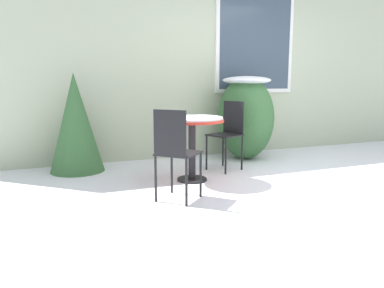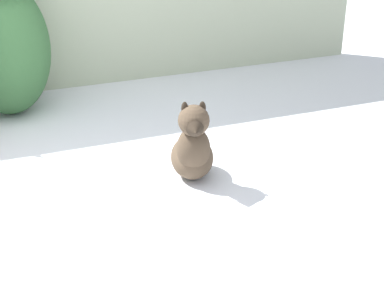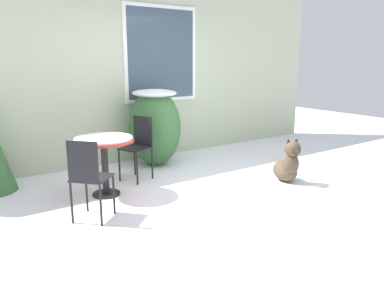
% 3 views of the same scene
% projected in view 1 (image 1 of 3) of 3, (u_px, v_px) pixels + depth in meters
% --- Properties ---
extents(ground_plane, '(16.00, 16.00, 0.00)m').
position_uv_depth(ground_plane, '(319.00, 187.00, 4.15)').
color(ground_plane, white).
extents(house_wall, '(8.00, 0.10, 2.97)m').
position_uv_depth(house_wall, '(232.00, 59.00, 5.93)').
color(house_wall, '#B2BC9E').
rests_on(house_wall, ground_plane).
extents(shrub_left, '(0.82, 0.89, 1.24)m').
position_uv_depth(shrub_left, '(246.00, 116.00, 5.59)').
color(shrub_left, '#386638').
rests_on(shrub_left, ground_plane).
extents(evergreen_bush, '(0.69, 0.69, 1.27)m').
position_uv_depth(evergreen_bush, '(76.00, 123.00, 4.80)').
color(evergreen_bush, '#386638').
rests_on(evergreen_bush, ground_plane).
extents(patio_table, '(0.74, 0.74, 0.75)m').
position_uv_depth(patio_table, '(192.00, 129.00, 4.34)').
color(patio_table, black).
rests_on(patio_table, ground_plane).
extents(patio_chair_near_table, '(0.48, 0.48, 0.90)m').
position_uv_depth(patio_chair_near_table, '(228.00, 131.00, 4.93)').
color(patio_chair_near_table, black).
rests_on(patio_chair_near_table, ground_plane).
extents(patio_chair_far_side, '(0.52, 0.52, 0.90)m').
position_uv_depth(patio_chair_far_side, '(175.00, 150.00, 3.59)').
color(patio_chair_far_side, black).
rests_on(patio_chair_far_side, ground_plane).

